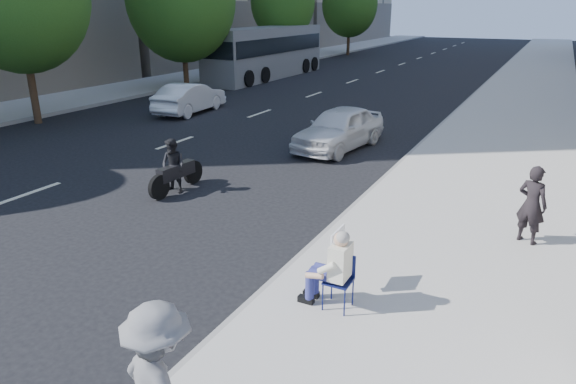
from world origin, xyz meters
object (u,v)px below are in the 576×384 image
Objects in this scene: seated_protester at (333,264)px; bus at (267,53)px; white_sedan_mid at (190,98)px; motorcycle at (174,169)px; pedestrian_woman at (532,205)px; white_sedan_near at (339,128)px.

bus is (-15.12, 24.74, 0.76)m from seated_protester.
white_sedan_mid is 10.80m from motorcycle.
white_sedan_near is at bearing -17.90° from pedestrian_woman.
pedestrian_woman is at bearing 56.77° from seated_protester.
seated_protester reaches higher than white_sedan_near.
motorcycle is at bearing 120.86° from white_sedan_mid.
white_sedan_near is (-6.24, 5.49, -0.23)m from pedestrian_woman.
seated_protester is 29.00m from bus.
white_sedan_mid is at bearing -6.00° from pedestrian_woman.
seated_protester is 0.64× the size of motorcycle.
seated_protester is at bearing -58.42° from bus.
seated_protester is 0.31× the size of white_sedan_near.
motorcycle reaches higher than white_sedan_near.
white_sedan_mid is 12.93m from bus.
bus is at bearing 121.44° from seated_protester.
bus is (-3.04, 12.54, 0.96)m from white_sedan_mid.
pedestrian_woman is 27.32m from bus.
pedestrian_woman is 0.38× the size of white_sedan_near.
pedestrian_woman reaches higher than motorcycle.
pedestrian_woman is at bearing -49.48° from bus.
seated_protester is 4.70m from pedestrian_woman.
bus reaches higher than seated_protester.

